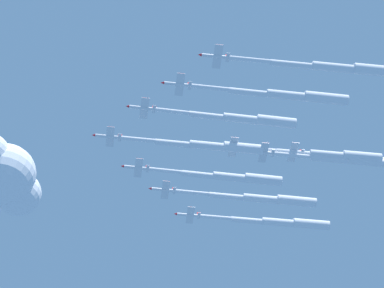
% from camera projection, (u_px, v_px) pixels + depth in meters
% --- Properties ---
extents(jet_lead, '(31.21, 52.57, 3.69)m').
position_uv_depth(jet_lead, '(209.00, 146.00, 243.14)').
color(jet_lead, silver).
extents(jet_port_inner, '(31.31, 51.15, 3.68)m').
position_uv_depth(jet_port_inner, '(243.00, 119.00, 238.65)').
color(jet_port_inner, silver).
extents(jet_starboard_inner, '(31.08, 50.83, 3.70)m').
position_uv_depth(jet_starboard_inner, '(231.00, 177.00, 250.59)').
color(jet_starboard_inner, silver).
extents(jet_port_mid, '(32.71, 54.99, 3.71)m').
position_uv_depth(jet_port_mid, '(289.00, 95.00, 231.01)').
color(jet_port_mid, silver).
extents(jet_starboard_mid, '(33.16, 55.43, 3.72)m').
position_uv_depth(jet_starboard_mid, '(263.00, 199.00, 260.89)').
color(jet_starboard_mid, silver).
extents(jet_port_outer, '(33.97, 58.46, 3.73)m').
position_uv_depth(jet_port_outer, '(337.00, 67.00, 224.66)').
color(jet_port_outer, silver).
extents(jet_starboard_outer, '(31.26, 53.26, 3.69)m').
position_uv_depth(jet_starboard_outer, '(280.00, 222.00, 268.76)').
color(jet_starboard_outer, silver).
extents(jet_trail_port, '(30.55, 52.59, 3.70)m').
position_uv_depth(jet_trail_port, '(329.00, 155.00, 246.79)').
color(jet_trail_port, silver).
extents(jet_trail_starboard, '(33.77, 57.51, 3.70)m').
position_uv_depth(jet_trail_starboard, '(370.00, 162.00, 246.95)').
color(jet_trail_starboard, silver).
extents(cloud_puff, '(33.12, 24.93, 21.04)m').
position_uv_depth(cloud_puff, '(3.00, 174.00, 242.51)').
color(cloud_puff, white).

